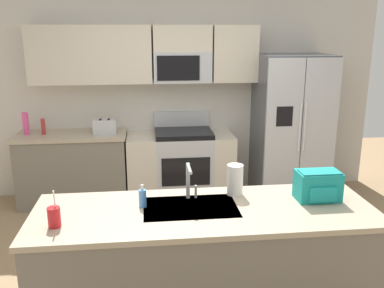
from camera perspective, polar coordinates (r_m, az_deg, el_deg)
The scene contains 14 objects.
ground_plane at distance 4.04m, azimuth 1.29°, elevation -16.82°, with size 9.00×9.00×0.00m, color #997A56.
kitchen_wall_unit at distance 5.53m, azimuth -3.04°, elevation 8.25°, with size 5.20×0.43×2.60m.
back_counter at distance 5.54m, azimuth -15.72°, elevation -3.15°, with size 1.35×0.63×0.90m.
range_oven at distance 5.48m, azimuth -1.54°, elevation -2.83°, with size 1.36×0.61×1.10m.
refrigerator at distance 5.59m, azimuth 13.28°, elevation 2.23°, with size 0.90×0.76×1.85m.
island_counter at distance 3.26m, azimuth 1.69°, elevation -15.99°, with size 2.46×0.84×0.90m.
toaster at distance 5.29m, azimuth -11.72°, elevation 2.33°, with size 0.28×0.16×0.18m.
pepper_mill at distance 5.46m, azimuth -19.51°, elevation 2.24°, with size 0.05×0.05×0.20m, color #B2332D.
bottle_pink at distance 5.53m, azimuth -21.60°, elevation 2.60°, with size 0.07×0.07×0.27m, color #EA4C93.
sink_faucet at distance 3.16m, azimuth -0.40°, elevation -4.70°, with size 0.09×0.21×0.28m.
drink_cup_red at distance 2.92m, azimuth -18.18°, elevation -9.36°, with size 0.08×0.08×0.25m.
soap_dispenser at distance 3.09m, azimuth -6.72°, elevation -7.26°, with size 0.06×0.06×0.17m.
paper_towel_roll at distance 3.29m, azimuth 5.84°, elevation -4.83°, with size 0.12×0.12×0.24m, color white.
backpack at distance 3.31m, azimuth 16.70°, elevation -5.34°, with size 0.32×0.22×0.23m.
Camera 1 is at (-0.47, -3.39, 2.15)m, focal length 39.37 mm.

